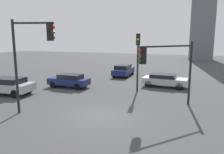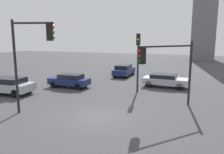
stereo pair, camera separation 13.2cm
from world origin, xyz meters
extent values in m
plane|color=#424244|center=(0.00, 0.00, 0.00)|extent=(107.65, 107.65, 0.00)
cylinder|color=black|center=(0.60, 7.14, 2.57)|extent=(0.16, 0.16, 5.14)
cube|color=black|center=(0.60, 7.14, 4.64)|extent=(0.35, 0.35, 1.00)
sphere|color=#4C0F0C|center=(0.62, 6.94, 4.94)|extent=(0.20, 0.20, 0.20)
sphere|color=yellow|center=(0.62, 6.94, 4.64)|extent=(0.20, 0.20, 0.20)
sphere|color=#14471E|center=(0.62, 6.94, 4.34)|extent=(0.20, 0.20, 0.20)
cylinder|color=black|center=(5.06, 4.60, 2.28)|extent=(0.16, 0.16, 4.57)
cylinder|color=black|center=(3.62, 2.91, 4.25)|extent=(2.96, 3.46, 0.12)
cube|color=black|center=(2.35, 1.41, 3.70)|extent=(0.45, 0.45, 1.00)
sphere|color=red|center=(2.22, 1.25, 4.00)|extent=(0.20, 0.20, 0.20)
sphere|color=#594714|center=(2.22, 1.25, 3.70)|extent=(0.20, 0.20, 0.20)
sphere|color=#14471E|center=(2.22, 1.25, 3.40)|extent=(0.20, 0.20, 0.20)
cylinder|color=black|center=(-5.10, -1.19, 2.94)|extent=(0.16, 0.16, 5.88)
cylinder|color=black|center=(-3.84, -0.87, 5.66)|extent=(2.55, 0.75, 0.12)
cube|color=black|center=(-2.83, -0.62, 5.11)|extent=(0.39, 0.39, 1.00)
sphere|color=red|center=(-2.63, -0.57, 5.41)|extent=(0.20, 0.20, 0.20)
sphere|color=#594714|center=(-2.63, -0.57, 5.11)|extent=(0.20, 0.20, 0.20)
sphere|color=#14471E|center=(-2.63, -0.57, 4.81)|extent=(0.20, 0.20, 0.20)
cube|color=#ADB2B7|center=(2.69, 9.88, 0.63)|extent=(4.30, 2.00, 0.57)
cube|color=black|center=(2.48, 9.89, 1.08)|extent=(2.43, 1.71, 0.41)
cylinder|color=black|center=(4.16, 10.57, 0.35)|extent=(0.70, 0.36, 0.69)
cylinder|color=black|center=(4.10, 9.07, 0.35)|extent=(0.70, 0.36, 0.69)
cylinder|color=black|center=(1.29, 10.69, 0.35)|extent=(0.70, 0.36, 0.69)
cylinder|color=black|center=(1.23, 9.18, 0.35)|extent=(0.70, 0.36, 0.69)
cube|color=navy|center=(-3.08, 14.58, 0.64)|extent=(1.94, 4.36, 0.66)
cube|color=black|center=(-3.08, 14.36, 1.18)|extent=(1.68, 2.46, 0.51)
cylinder|color=black|center=(-3.87, 16.03, 0.31)|extent=(0.35, 0.62, 0.62)
cylinder|color=black|center=(-2.36, 16.07, 0.31)|extent=(0.35, 0.62, 0.62)
cylinder|color=black|center=(-3.80, 13.09, 0.31)|extent=(0.35, 0.62, 0.62)
cylinder|color=black|center=(-2.29, 13.13, 0.31)|extent=(0.35, 0.62, 0.62)
cube|color=navy|center=(-6.04, 6.39, 0.61)|extent=(3.96, 1.64, 0.60)
cube|color=black|center=(-5.84, 6.39, 1.10)|extent=(2.22, 1.44, 0.45)
cylinder|color=black|center=(-7.38, 5.72, 0.31)|extent=(0.63, 0.30, 0.63)
cylinder|color=black|center=(-7.39, 7.05, 0.31)|extent=(0.63, 0.30, 0.63)
cylinder|color=black|center=(-4.69, 5.73, 0.31)|extent=(0.63, 0.30, 0.63)
cylinder|color=black|center=(-4.70, 7.07, 0.31)|extent=(0.63, 0.30, 0.63)
cube|color=#ADB2B7|center=(-9.61, 2.24, 0.68)|extent=(4.63, 2.31, 0.66)
cube|color=black|center=(-9.38, 2.26, 1.21)|extent=(2.64, 1.92, 0.49)
cylinder|color=black|center=(-11.19, 2.93, 0.35)|extent=(0.73, 0.41, 0.70)
cylinder|color=black|center=(-8.02, 1.55, 0.35)|extent=(0.73, 0.41, 0.70)
cylinder|color=black|center=(-8.15, 3.16, 0.35)|extent=(0.73, 0.41, 0.70)
cube|color=slate|center=(6.33, 40.46, 11.14)|extent=(4.80, 4.80, 22.27)
camera|label=1|loc=(5.34, -11.84, 4.80)|focal=35.46mm
camera|label=2|loc=(5.46, -11.80, 4.80)|focal=35.46mm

